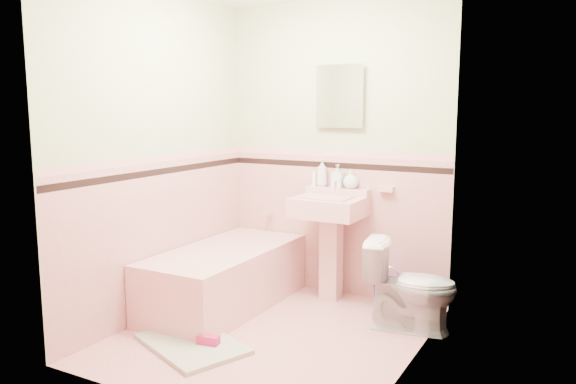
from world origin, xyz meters
The scene contains 31 objects.
floor centered at (0.00, 0.00, 0.00)m, with size 2.20×2.20×0.00m, color pink.
wall_back centered at (0.00, 1.10, 1.25)m, with size 2.50×2.50×0.00m, color beige.
wall_front centered at (0.00, -1.10, 1.25)m, with size 2.50×2.50×0.00m, color beige.
wall_left centered at (-1.00, 0.00, 1.25)m, with size 2.50×2.50×0.00m, color beige.
wall_right centered at (1.00, 0.00, 1.25)m, with size 2.50×2.50×0.00m, color beige.
wainscot_back centered at (0.00, 1.09, 0.60)m, with size 2.00×2.00×0.00m, color pink.
wainscot_front centered at (0.00, -1.09, 0.60)m, with size 2.00×2.00×0.00m, color pink.
wainscot_left centered at (-0.99, 0.00, 0.60)m, with size 2.20×2.20×0.00m, color pink.
wainscot_right centered at (0.99, 0.00, 0.60)m, with size 2.20×2.20×0.00m, color pink.
accent_back centered at (0.00, 1.08, 1.12)m, with size 2.00×2.00×0.00m, color black.
accent_front centered at (0.00, -1.08, 1.12)m, with size 2.00×2.00×0.00m, color black.
accent_left centered at (-0.98, 0.00, 1.12)m, with size 2.20×2.20×0.00m, color black.
accent_right centered at (0.98, 0.00, 1.12)m, with size 2.20×2.20×0.00m, color black.
cap_back centered at (0.00, 1.08, 1.22)m, with size 2.00×2.00×0.00m, color pink.
cap_front centered at (0.00, -1.08, 1.22)m, with size 2.00×2.00×0.00m, color pink.
cap_left centered at (-0.98, 0.00, 1.22)m, with size 2.20×2.20×0.00m, color pink.
cap_right centered at (0.98, 0.00, 1.22)m, with size 2.20×2.20×0.00m, color pink.
bathtub centered at (-0.63, 0.33, 0.23)m, with size 0.70×1.50×0.45m, color #E3A09E.
tub_faucet centered at (-0.63, 1.05, 0.63)m, with size 0.04×0.04×0.12m, color silver.
sink centered at (0.05, 0.86, 0.44)m, with size 0.56×0.48×0.88m, color #E3A09E, non-canonical shape.
sink_faucet centered at (0.05, 1.00, 0.95)m, with size 0.02×0.02×0.10m, color silver.
medicine_cabinet centered at (0.05, 1.07, 1.70)m, with size 0.39×0.04×0.49m, color white.
soap_dish centered at (0.47, 1.06, 0.95)m, with size 0.12×0.07×0.04m, color #E3A09E.
soap_bottle_left centered at (-0.10, 1.04, 1.05)m, with size 0.09×0.09×0.23m, color #B2B2B2.
soap_bottle_mid centered at (0.05, 1.04, 1.04)m, with size 0.09×0.09×0.20m, color #B2B2B2.
soap_bottle_right centered at (0.17, 1.04, 1.02)m, with size 0.13×0.13×0.16m, color #B2B2B2.
tube centered at (-0.17, 1.04, 1.00)m, with size 0.04×0.04×0.12m, color white.
toilet centered at (0.84, 0.57, 0.33)m, with size 0.37×0.65×0.66m, color white.
bucket centered at (0.54, 0.93, 0.11)m, with size 0.23×0.23×0.23m, color #00199A, non-canonical shape.
bath_mat centered at (-0.38, -0.42, 0.02)m, with size 0.76×0.51×0.03m, color #9AA88C.
shoe centered at (-0.26, -0.40, 0.06)m, with size 0.15×0.07×0.06m, color #BF1E59.
Camera 1 is at (1.93, -3.30, 1.61)m, focal length 35.09 mm.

